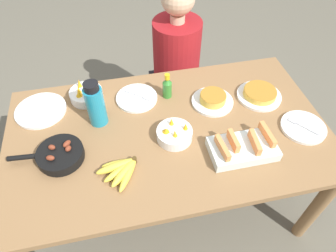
{
  "coord_description": "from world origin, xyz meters",
  "views": [
    {
      "loc": [
        -0.21,
        -0.96,
        1.84
      ],
      "look_at": [
        0.0,
        0.0,
        0.73
      ],
      "focal_mm": 32.0,
      "sensor_mm": 36.0,
      "label": 1
    }
  ],
  "objects_px": {
    "empty_plate_near_front": "(137,98)",
    "empty_plate_far_left": "(303,127)",
    "fruit_bowl_mango": "(86,94)",
    "water_bottle": "(95,105)",
    "person_figure": "(176,74)",
    "banana_bunch": "(121,169)",
    "hot_sauce_bottle": "(167,87)",
    "skillet": "(60,155)",
    "frittata_plate_center": "(213,100)",
    "frittata_plate_side": "(259,94)",
    "melon_tray": "(243,148)",
    "fruit_bowl_citrus": "(174,134)",
    "empty_plate_far_right": "(41,110)"
  },
  "relations": [
    {
      "from": "person_figure",
      "to": "empty_plate_near_front",
      "type": "bearing_deg",
      "value": -126.42
    },
    {
      "from": "banana_bunch",
      "to": "fruit_bowl_citrus",
      "type": "relative_size",
      "value": 1.14
    },
    {
      "from": "skillet",
      "to": "frittata_plate_center",
      "type": "bearing_deg",
      "value": -160.94
    },
    {
      "from": "fruit_bowl_mango",
      "to": "water_bottle",
      "type": "height_order",
      "value": "water_bottle"
    },
    {
      "from": "skillet",
      "to": "fruit_bowl_mango",
      "type": "distance_m",
      "value": 0.41
    },
    {
      "from": "water_bottle",
      "to": "banana_bunch",
      "type": "bearing_deg",
      "value": -76.61
    },
    {
      "from": "empty_plate_near_front",
      "to": "skillet",
      "type": "bearing_deg",
      "value": -141.16
    },
    {
      "from": "frittata_plate_center",
      "to": "person_figure",
      "type": "xyz_separation_m",
      "value": [
        -0.06,
        0.57,
        -0.26
      ]
    },
    {
      "from": "skillet",
      "to": "hot_sauce_bottle",
      "type": "bearing_deg",
      "value": -146.76
    },
    {
      "from": "hot_sauce_bottle",
      "to": "water_bottle",
      "type": "bearing_deg",
      "value": -163.42
    },
    {
      "from": "banana_bunch",
      "to": "water_bottle",
      "type": "height_order",
      "value": "water_bottle"
    },
    {
      "from": "frittata_plate_center",
      "to": "fruit_bowl_mango",
      "type": "distance_m",
      "value": 0.69
    },
    {
      "from": "skillet",
      "to": "fruit_bowl_citrus",
      "type": "xyz_separation_m",
      "value": [
        0.54,
        0.01,
        0.0
      ]
    },
    {
      "from": "person_figure",
      "to": "banana_bunch",
      "type": "bearing_deg",
      "value": -117.25
    },
    {
      "from": "fruit_bowl_citrus",
      "to": "water_bottle",
      "type": "height_order",
      "value": "water_bottle"
    },
    {
      "from": "frittata_plate_side",
      "to": "fruit_bowl_citrus",
      "type": "height_order",
      "value": "fruit_bowl_citrus"
    },
    {
      "from": "empty_plate_near_front",
      "to": "empty_plate_far_left",
      "type": "relative_size",
      "value": 1.01
    },
    {
      "from": "water_bottle",
      "to": "hot_sauce_bottle",
      "type": "bearing_deg",
      "value": 16.58
    },
    {
      "from": "frittata_plate_center",
      "to": "hot_sauce_bottle",
      "type": "relative_size",
      "value": 1.5
    },
    {
      "from": "skillet",
      "to": "empty_plate_far_left",
      "type": "relative_size",
      "value": 1.5
    },
    {
      "from": "fruit_bowl_citrus",
      "to": "water_bottle",
      "type": "relative_size",
      "value": 0.69
    },
    {
      "from": "banana_bunch",
      "to": "fruit_bowl_mango",
      "type": "bearing_deg",
      "value": 104.48
    },
    {
      "from": "water_bottle",
      "to": "melon_tray",
      "type": "bearing_deg",
      "value": -27.85
    },
    {
      "from": "person_figure",
      "to": "fruit_bowl_mango",
      "type": "bearing_deg",
      "value": -147.02
    },
    {
      "from": "empty_plate_near_front",
      "to": "frittata_plate_center",
      "type": "bearing_deg",
      "value": -16.23
    },
    {
      "from": "frittata_plate_center",
      "to": "hot_sauce_bottle",
      "type": "xyz_separation_m",
      "value": [
        -0.23,
        0.11,
        0.04
      ]
    },
    {
      "from": "frittata_plate_center",
      "to": "empty_plate_near_front",
      "type": "bearing_deg",
      "value": 163.77
    },
    {
      "from": "empty_plate_far_left",
      "to": "fruit_bowl_citrus",
      "type": "relative_size",
      "value": 1.28
    },
    {
      "from": "fruit_bowl_mango",
      "to": "person_figure",
      "type": "bearing_deg",
      "value": 32.98
    },
    {
      "from": "melon_tray",
      "to": "hot_sauce_bottle",
      "type": "bearing_deg",
      "value": 120.08
    },
    {
      "from": "frittata_plate_side",
      "to": "hot_sauce_bottle",
      "type": "bearing_deg",
      "value": 166.89
    },
    {
      "from": "frittata_plate_side",
      "to": "person_figure",
      "type": "bearing_deg",
      "value": 119.76
    },
    {
      "from": "skillet",
      "to": "frittata_plate_center",
      "type": "xyz_separation_m",
      "value": [
        0.8,
        0.21,
        -0.0
      ]
    },
    {
      "from": "banana_bunch",
      "to": "frittata_plate_side",
      "type": "distance_m",
      "value": 0.86
    },
    {
      "from": "fruit_bowl_citrus",
      "to": "hot_sauce_bottle",
      "type": "relative_size",
      "value": 1.16
    },
    {
      "from": "melon_tray",
      "to": "fruit_bowl_citrus",
      "type": "relative_size",
      "value": 1.77
    },
    {
      "from": "empty_plate_far_right",
      "to": "hot_sauce_bottle",
      "type": "distance_m",
      "value": 0.68
    },
    {
      "from": "fruit_bowl_mango",
      "to": "water_bottle",
      "type": "xyz_separation_m",
      "value": [
        0.05,
        -0.19,
        0.09
      ]
    },
    {
      "from": "empty_plate_near_front",
      "to": "empty_plate_far_right",
      "type": "height_order",
      "value": "same"
    },
    {
      "from": "empty_plate_far_right",
      "to": "fruit_bowl_mango",
      "type": "height_order",
      "value": "fruit_bowl_mango"
    },
    {
      "from": "fruit_bowl_mango",
      "to": "skillet",
      "type": "bearing_deg",
      "value": -109.18
    },
    {
      "from": "melon_tray",
      "to": "empty_plate_far_left",
      "type": "relative_size",
      "value": 1.38
    },
    {
      "from": "empty_plate_far_left",
      "to": "fruit_bowl_citrus",
      "type": "xyz_separation_m",
      "value": [
        -0.65,
        0.08,
        0.02
      ]
    },
    {
      "from": "empty_plate_far_left",
      "to": "water_bottle",
      "type": "relative_size",
      "value": 0.89
    },
    {
      "from": "fruit_bowl_citrus",
      "to": "water_bottle",
      "type": "distance_m",
      "value": 0.41
    },
    {
      "from": "frittata_plate_center",
      "to": "fruit_bowl_mango",
      "type": "height_order",
      "value": "fruit_bowl_mango"
    },
    {
      "from": "frittata_plate_side",
      "to": "fruit_bowl_citrus",
      "type": "distance_m",
      "value": 0.56
    },
    {
      "from": "hot_sauce_bottle",
      "to": "frittata_plate_center",
      "type": "bearing_deg",
      "value": -24.72
    },
    {
      "from": "banana_bunch",
      "to": "fruit_bowl_citrus",
      "type": "height_order",
      "value": "fruit_bowl_citrus"
    },
    {
      "from": "melon_tray",
      "to": "empty_plate_near_front",
      "type": "xyz_separation_m",
      "value": [
        -0.43,
        0.46,
        -0.02
      ]
    }
  ]
}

